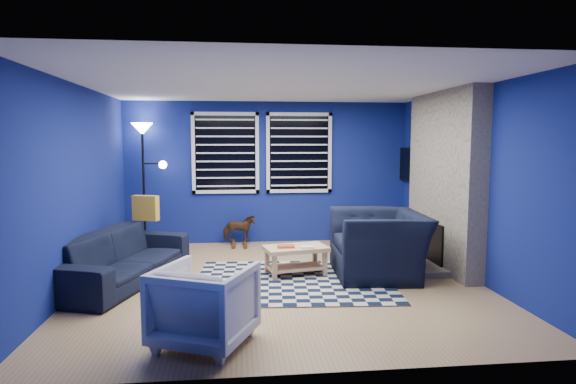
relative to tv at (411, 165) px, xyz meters
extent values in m
plane|color=tan|center=(-2.45, -2.00, -1.40)|extent=(5.00, 5.00, 0.00)
plane|color=white|center=(-2.45, -2.00, 1.10)|extent=(5.00, 5.00, 0.00)
plane|color=navy|center=(-2.45, 0.50, -0.15)|extent=(5.00, 0.00, 5.00)
plane|color=navy|center=(-4.95, -2.00, -0.15)|extent=(0.00, 5.00, 5.00)
plane|color=navy|center=(0.05, -2.00, -0.15)|extent=(0.00, 5.00, 5.00)
cube|color=gray|center=(-0.08, -1.50, -0.15)|extent=(0.26, 2.00, 2.50)
cube|color=black|center=(-0.22, -1.50, -1.05)|extent=(0.04, 0.70, 0.60)
cube|color=gray|center=(-0.35, -1.50, -1.36)|extent=(0.50, 1.20, 0.08)
cube|color=black|center=(-3.20, 0.48, 0.20)|extent=(1.05, 0.02, 1.30)
cube|color=white|center=(-3.20, 0.47, 0.88)|extent=(1.17, 0.05, 0.06)
cube|color=white|center=(-3.20, 0.47, -0.48)|extent=(1.17, 0.05, 0.06)
cube|color=black|center=(-1.90, 0.48, 0.20)|extent=(1.05, 0.02, 1.30)
cube|color=white|center=(-1.90, 0.47, 0.88)|extent=(1.17, 0.05, 0.06)
cube|color=white|center=(-1.90, 0.47, -0.48)|extent=(1.17, 0.05, 0.06)
cube|color=black|center=(0.00, 0.00, 0.00)|extent=(0.06, 1.00, 0.58)
cube|color=black|center=(-0.03, 0.00, 0.00)|extent=(0.01, 0.92, 0.50)
cube|color=black|center=(-2.30, -2.02, -1.39)|extent=(2.64, 2.18, 0.02)
imported|color=black|center=(-4.48, -1.83, -1.07)|extent=(2.41, 1.52, 0.66)
imported|color=black|center=(-1.12, -1.86, -0.97)|extent=(1.39, 1.23, 0.86)
imported|color=gray|center=(-3.31, -3.86, -1.04)|extent=(1.03, 1.04, 0.72)
imported|color=#452C16|center=(-2.97, 0.24, -1.10)|extent=(0.27, 0.56, 0.46)
cube|color=tan|center=(-2.23, -1.73, -1.03)|extent=(0.91, 0.63, 0.06)
cube|color=tan|center=(-2.23, -1.73, -1.29)|extent=(0.82, 0.55, 0.03)
cube|color=#9F3D2D|center=(-2.37, -1.78, -0.99)|extent=(0.25, 0.20, 0.03)
cube|color=silver|center=(-2.09, -1.84, -0.99)|extent=(0.20, 0.16, 0.03)
cube|color=tan|center=(-2.58, -1.92, -1.23)|extent=(0.07, 0.07, 0.33)
cube|color=tan|center=(-1.88, -1.92, -1.23)|extent=(0.07, 0.07, 0.33)
cube|color=tan|center=(-2.58, -1.55, -1.23)|extent=(0.07, 0.07, 0.33)
cube|color=tan|center=(-1.88, -1.55, -1.23)|extent=(0.07, 0.07, 0.33)
cube|color=tan|center=(-1.01, 0.25, -1.14)|extent=(0.70, 0.56, 0.51)
cube|color=black|center=(-1.01, 0.25, -1.14)|extent=(0.61, 0.50, 0.41)
cube|color=#8DC216|center=(-1.01, 0.25, -0.84)|extent=(0.40, 0.34, 0.09)
cylinder|color=black|center=(-4.57, 0.25, -1.38)|extent=(0.26, 0.26, 0.03)
cylinder|color=black|center=(-4.57, 0.25, -0.41)|extent=(0.04, 0.04, 1.97)
cone|color=white|center=(-4.57, 0.25, 0.61)|extent=(0.35, 0.35, 0.20)
sphere|color=white|center=(-4.23, 0.19, 0.01)|extent=(0.13, 0.13, 0.13)
cube|color=gold|center=(-4.33, -0.93, -0.56)|extent=(0.40, 0.24, 0.36)
camera|label=1|loc=(-3.02, -8.03, 0.40)|focal=30.00mm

